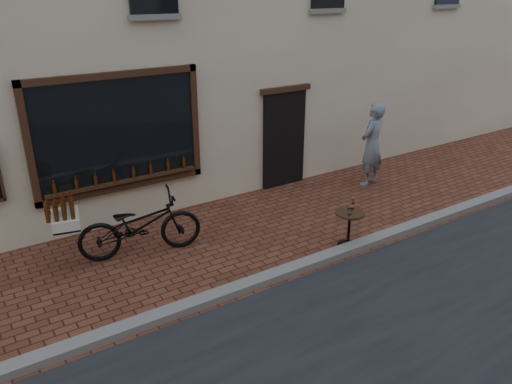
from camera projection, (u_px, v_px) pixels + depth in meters
ground at (311, 273)px, 8.20m from camera, size 90.00×90.00×0.00m
kerb at (304, 265)px, 8.33m from camera, size 90.00×0.25×0.12m
cargo_bicycle at (137, 225)px, 8.58m from camera, size 2.57×1.17×1.19m
bistro_table at (350, 222)px, 8.87m from camera, size 0.53×0.53×0.91m
pedestrian at (372, 145)px, 11.48m from camera, size 0.81×0.65×1.95m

